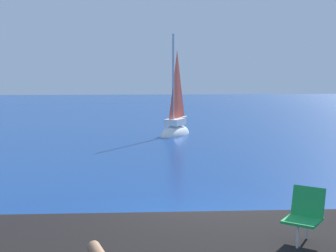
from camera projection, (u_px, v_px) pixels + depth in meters
ground_plane at (202, 225)px, 10.09m from camera, size 160.00×160.00×0.00m
sailboat_near at (175, 129)px, 26.08m from camera, size 2.59×3.39×6.23m
beach_chair at (305, 212)px, 6.77m from camera, size 0.75×0.76×0.80m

